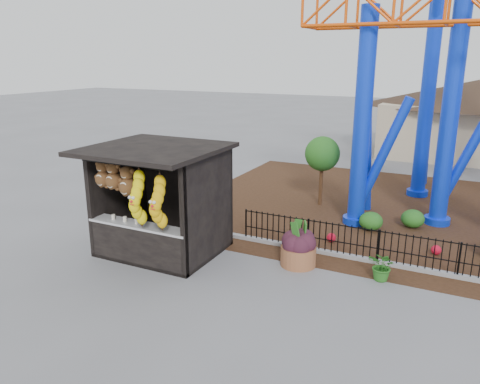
% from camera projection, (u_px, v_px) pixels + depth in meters
% --- Properties ---
extents(ground, '(120.00, 120.00, 0.00)m').
position_uv_depth(ground, '(237.00, 289.00, 11.44)').
color(ground, slate).
rests_on(ground, ground).
extents(mulch_bed, '(18.00, 12.00, 0.02)m').
position_uv_depth(mulch_bed, '(438.00, 217.00, 16.63)').
color(mulch_bed, '#331E11').
rests_on(mulch_bed, ground).
extents(curb, '(18.00, 0.18, 0.12)m').
position_uv_depth(curb, '(424.00, 270.00, 12.30)').
color(curb, gray).
rests_on(curb, ground).
extents(prize_booth, '(3.50, 3.40, 3.12)m').
position_uv_depth(prize_booth, '(156.00, 203.00, 13.06)').
color(prize_booth, black).
rests_on(prize_booth, ground).
extents(picket_fence, '(12.20, 0.06, 1.00)m').
position_uv_depth(picket_fence, '(464.00, 261.00, 11.80)').
color(picket_fence, black).
rests_on(picket_fence, ground).
extents(terracotta_planter, '(1.02, 1.02, 0.54)m').
position_uv_depth(terracotta_planter, '(298.00, 256.00, 12.69)').
color(terracotta_planter, brown).
rests_on(terracotta_planter, ground).
extents(planter_foliage, '(0.70, 0.70, 0.64)m').
position_uv_depth(planter_foliage, '(299.00, 235.00, 12.53)').
color(planter_foliage, '#331420').
rests_on(planter_foliage, terracotta_planter).
extents(potted_plant, '(0.87, 0.82, 0.77)m').
position_uv_depth(potted_plant, '(383.00, 266.00, 11.78)').
color(potted_plant, '#1D5418').
rests_on(potted_plant, ground).
extents(landscaping, '(7.46, 2.98, 0.61)m').
position_uv_depth(landscaping, '(451.00, 234.00, 14.16)').
color(landscaping, '#225A1A').
rests_on(landscaping, mulch_bed).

